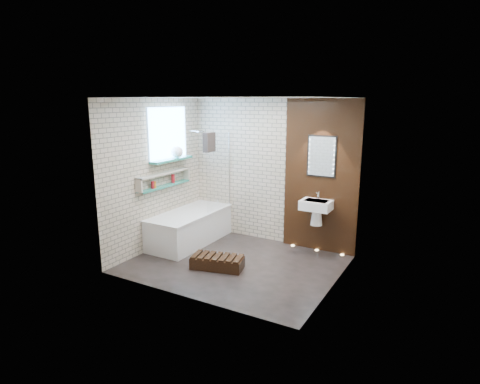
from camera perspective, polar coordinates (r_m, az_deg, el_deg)
The scene contains 15 objects.
ground at distance 6.56m, azimuth -0.66°, elevation -10.10°, with size 3.20×3.20×0.00m, color black.
room_shell at distance 6.17m, azimuth -0.69°, elevation 1.09°, with size 3.24×3.20×2.60m.
walnut_panel at distance 6.93m, azimuth 11.48°, elevation 2.15°, with size 1.30×0.06×2.60m, color black.
clerestory_window at distance 7.25m, azimuth -10.15°, elevation 7.48°, with size 0.18×1.00×0.94m.
display_niche at distance 7.18m, azimuth -10.70°, elevation 1.73°, with size 0.14×1.30×0.26m.
bathtub at distance 7.45m, azimuth -7.11°, elevation -4.96°, with size 0.79×1.74×0.70m.
bath_screen at distance 7.36m, azimuth -3.07°, elevation 2.86°, with size 0.01×0.78×1.40m, color white.
towel at distance 7.04m, azimuth -4.40°, elevation 7.06°, with size 0.10×0.26×0.34m, color black.
shower_head at distance 7.56m, azimuth -5.67°, elevation 8.58°, with size 0.18×0.18×0.02m, color silver.
washbasin at distance 6.86m, azimuth 10.77°, elevation -2.31°, with size 0.50×0.36×0.58m.
led_mirror at distance 6.84m, azimuth 11.51°, elevation 4.98°, with size 0.50×0.02×0.70m.
walnut_step at distance 6.36m, azimuth -3.23°, elevation -10.00°, with size 0.80×0.36×0.18m, color black.
niche_bottles at distance 7.12m, azimuth -11.12°, elevation 1.36°, with size 0.06×0.61×0.16m.
sill_vases at distance 7.36m, azimuth -8.91°, elevation 5.64°, with size 0.20×0.20×0.20m.
floor_uplights at distance 7.22m, azimuth 10.84°, elevation -8.09°, with size 0.96×0.06×0.01m.
Camera 1 is at (3.03, -5.22, 2.57)m, focal length 30.04 mm.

